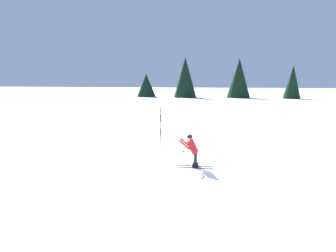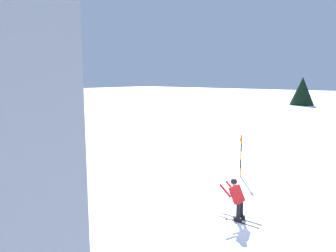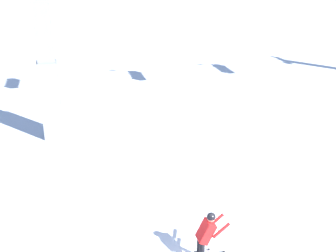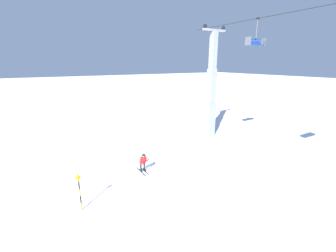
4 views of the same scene
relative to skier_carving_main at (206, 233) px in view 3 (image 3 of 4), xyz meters
The scene contains 2 objects.
skier_carving_main is the anchor object (origin of this frame).
lift_tower_near 11.62m from the skier_carving_main, 112.79° to the left, with size 0.89×2.85×11.54m.
Camera 3 is at (-3.55, -8.78, 8.19)m, focal length 44.88 mm.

